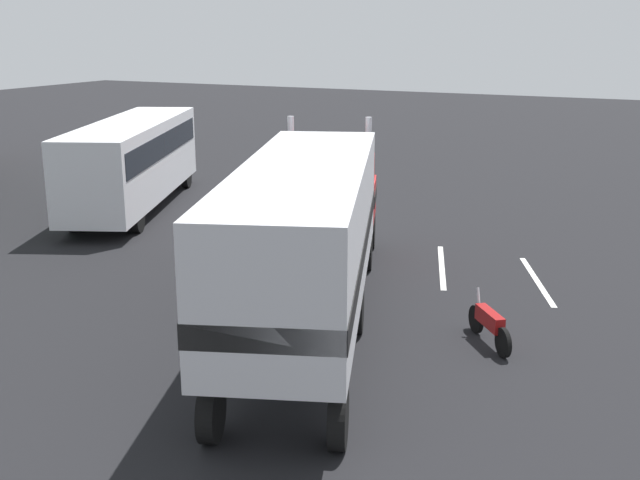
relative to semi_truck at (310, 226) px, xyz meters
The scene contains 7 objects.
ground_plane 6.94m from the semi_truck, 19.11° to the left, with size 120.00×120.00×0.00m, color black.
lane_stripe_near 6.76m from the semi_truck, 12.73° to the right, with size 4.40×0.16×0.01m, color silver.
lane_stripe_mid 7.73m from the semi_truck, 35.07° to the right, with size 4.40×0.16×0.01m, color silver.
semi_truck is the anchor object (origin of this frame).
person_bystander 3.18m from the semi_truck, 75.71° to the left, with size 0.34×0.45×1.63m.
parked_bus 14.53m from the semi_truck, 54.37° to the left, with size 11.14×6.54×3.40m.
motorcycle 4.63m from the semi_truck, 77.53° to the right, with size 1.72×1.38×1.12m.
Camera 1 is at (-21.80, -9.83, 6.99)m, focal length 44.11 mm.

